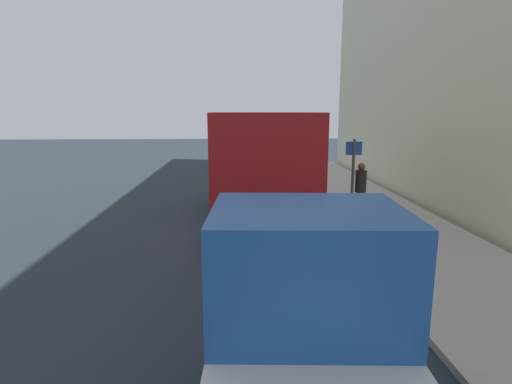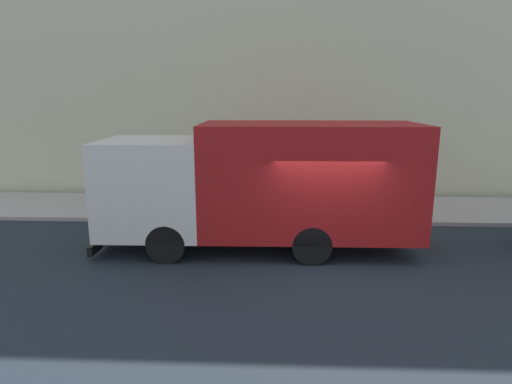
# 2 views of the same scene
# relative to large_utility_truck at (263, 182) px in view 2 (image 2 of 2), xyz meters

# --- Properties ---
(ground) EXTENTS (80.00, 80.00, 0.00)m
(ground) POSITION_rel_large_utility_truck_xyz_m (-0.87, -1.52, -1.78)
(ground) COLOR #222A33
(sidewalk) EXTENTS (3.48, 30.00, 0.12)m
(sidewalk) POSITION_rel_large_utility_truck_xyz_m (3.87, -1.52, -1.72)
(sidewalk) COLOR #B1A8A4
(sidewalk) RESTS_ON ground
(building_facade) EXTENTS (0.50, 30.00, 12.29)m
(building_facade) POSITION_rel_large_utility_truck_xyz_m (6.10, -1.52, 4.37)
(building_facade) COLOR beige
(building_facade) RESTS_ON ground
(large_utility_truck) EXTENTS (2.58, 8.12, 3.26)m
(large_utility_truck) POSITION_rel_large_utility_truck_xyz_m (0.00, 0.00, 0.00)
(large_utility_truck) COLOR white
(large_utility_truck) RESTS_ON ground
(pedestrian_walking) EXTENTS (0.40, 0.40, 1.70)m
(pedestrian_walking) POSITION_rel_large_utility_truck_xyz_m (3.05, -0.53, -0.75)
(pedestrian_walking) COLOR black
(pedestrian_walking) RESTS_ON sidewalk
(street_sign_post) EXTENTS (0.44, 0.08, 2.43)m
(street_sign_post) POSITION_rel_large_utility_truck_xyz_m (2.58, -1.26, -0.21)
(street_sign_post) COLOR #4C5156
(street_sign_post) RESTS_ON sidewalk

